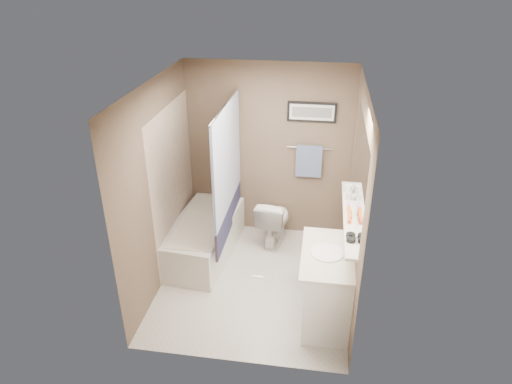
# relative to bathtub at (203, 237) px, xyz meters

# --- Properties ---
(ground) EXTENTS (2.50, 2.50, 0.00)m
(ground) POSITION_rel_bathtub_xyz_m (0.75, -0.49, -0.25)
(ground) COLOR beige
(ground) RESTS_ON ground
(ceiling) EXTENTS (2.20, 2.50, 0.04)m
(ceiling) POSITION_rel_bathtub_xyz_m (0.75, -0.49, 2.13)
(ceiling) COLOR white
(ceiling) RESTS_ON wall_back
(wall_back) EXTENTS (2.20, 0.04, 2.40)m
(wall_back) POSITION_rel_bathtub_xyz_m (0.75, 0.74, 0.95)
(wall_back) COLOR brown
(wall_back) RESTS_ON ground
(wall_front) EXTENTS (2.20, 0.04, 2.40)m
(wall_front) POSITION_rel_bathtub_xyz_m (0.75, -1.72, 0.95)
(wall_front) COLOR brown
(wall_front) RESTS_ON ground
(wall_left) EXTENTS (0.04, 2.50, 2.40)m
(wall_left) POSITION_rel_bathtub_xyz_m (-0.33, -0.49, 0.95)
(wall_left) COLOR brown
(wall_left) RESTS_ON ground
(wall_right) EXTENTS (0.04, 2.50, 2.40)m
(wall_right) POSITION_rel_bathtub_xyz_m (1.83, -0.49, 0.95)
(wall_right) COLOR brown
(wall_right) RESTS_ON ground
(tile_surround) EXTENTS (0.02, 1.55, 2.00)m
(tile_surround) POSITION_rel_bathtub_xyz_m (-0.34, 0.01, 0.75)
(tile_surround) COLOR beige
(tile_surround) RESTS_ON wall_left
(curtain_rod) EXTENTS (0.02, 1.55, 0.02)m
(curtain_rod) POSITION_rel_bathtub_xyz_m (0.35, 0.01, 1.80)
(curtain_rod) COLOR silver
(curtain_rod) RESTS_ON wall_left
(curtain_upper) EXTENTS (0.03, 1.45, 1.28)m
(curtain_upper) POSITION_rel_bathtub_xyz_m (0.35, 0.01, 1.15)
(curtain_upper) COLOR silver
(curtain_upper) RESTS_ON curtain_rod
(curtain_lower) EXTENTS (0.03, 1.45, 0.36)m
(curtain_lower) POSITION_rel_bathtub_xyz_m (0.35, 0.01, 0.33)
(curtain_lower) COLOR #29294C
(curtain_lower) RESTS_ON curtain_rod
(mirror) EXTENTS (0.02, 1.60, 1.00)m
(mirror) POSITION_rel_bathtub_xyz_m (1.84, -0.64, 1.37)
(mirror) COLOR silver
(mirror) RESTS_ON wall_right
(shelf) EXTENTS (0.12, 1.60, 0.03)m
(shelf) POSITION_rel_bathtub_xyz_m (1.79, -0.64, 0.85)
(shelf) COLOR silver
(shelf) RESTS_ON wall_right
(towel_bar) EXTENTS (0.60, 0.02, 0.02)m
(towel_bar) POSITION_rel_bathtub_xyz_m (1.30, 0.73, 1.05)
(towel_bar) COLOR silver
(towel_bar) RESTS_ON wall_back
(towel) EXTENTS (0.34, 0.05, 0.44)m
(towel) POSITION_rel_bathtub_xyz_m (1.30, 0.71, 0.87)
(towel) COLOR #8396BF
(towel) RESTS_ON towel_bar
(art_frame) EXTENTS (0.62, 0.02, 0.26)m
(art_frame) POSITION_rel_bathtub_xyz_m (1.30, 0.75, 1.53)
(art_frame) COLOR black
(art_frame) RESTS_ON wall_back
(art_mat) EXTENTS (0.56, 0.00, 0.20)m
(art_mat) POSITION_rel_bathtub_xyz_m (1.30, 0.73, 1.53)
(art_mat) COLOR white
(art_mat) RESTS_ON art_frame
(art_image) EXTENTS (0.50, 0.00, 0.13)m
(art_image) POSITION_rel_bathtub_xyz_m (1.30, 0.73, 1.53)
(art_image) COLOR #595959
(art_image) RESTS_ON art_mat
(door) EXTENTS (0.80, 0.02, 2.00)m
(door) POSITION_rel_bathtub_xyz_m (1.30, -1.73, 0.75)
(door) COLOR silver
(door) RESTS_ON wall_front
(door_handle) EXTENTS (0.10, 0.02, 0.02)m
(door_handle) POSITION_rel_bathtub_xyz_m (0.97, -1.68, 0.75)
(door_handle) COLOR silver
(door_handle) RESTS_ON door
(bathtub) EXTENTS (0.84, 1.56, 0.50)m
(bathtub) POSITION_rel_bathtub_xyz_m (0.00, 0.00, 0.00)
(bathtub) COLOR silver
(bathtub) RESTS_ON ground
(tub_rim) EXTENTS (0.56, 1.36, 0.02)m
(tub_rim) POSITION_rel_bathtub_xyz_m (-0.00, 0.00, 0.25)
(tub_rim) COLOR silver
(tub_rim) RESTS_ON bathtub
(toilet) EXTENTS (0.48, 0.72, 0.68)m
(toilet) POSITION_rel_bathtub_xyz_m (0.88, 0.43, 0.09)
(toilet) COLOR white
(toilet) RESTS_ON ground
(vanity) EXTENTS (0.54, 0.92, 0.80)m
(vanity) POSITION_rel_bathtub_xyz_m (1.60, -0.98, 0.15)
(vanity) COLOR white
(vanity) RESTS_ON ground
(countertop) EXTENTS (0.54, 0.96, 0.04)m
(countertop) POSITION_rel_bathtub_xyz_m (1.59, -0.98, 0.57)
(countertop) COLOR silver
(countertop) RESTS_ON vanity
(sink_basin) EXTENTS (0.34, 0.34, 0.01)m
(sink_basin) POSITION_rel_bathtub_xyz_m (1.58, -0.98, 0.60)
(sink_basin) COLOR white
(sink_basin) RESTS_ON countertop
(faucet_spout) EXTENTS (0.02, 0.02, 0.10)m
(faucet_spout) POSITION_rel_bathtub_xyz_m (1.78, -0.98, 0.64)
(faucet_spout) COLOR silver
(faucet_spout) RESTS_ON countertop
(faucet_knob) EXTENTS (0.05, 0.05, 0.05)m
(faucet_knob) POSITION_rel_bathtub_xyz_m (1.78, -0.88, 0.62)
(faucet_knob) COLOR white
(faucet_knob) RESTS_ON countertop
(candle_bowl_near) EXTENTS (0.09, 0.09, 0.04)m
(candle_bowl_near) POSITION_rel_bathtub_xyz_m (1.79, -1.15, 0.89)
(candle_bowl_near) COLOR black
(candle_bowl_near) RESTS_ON shelf
(candle_bowl_far) EXTENTS (0.09, 0.09, 0.04)m
(candle_bowl_far) POSITION_rel_bathtub_xyz_m (1.79, -1.08, 0.89)
(candle_bowl_far) COLOR black
(candle_bowl_far) RESTS_ON shelf
(hair_brush_front) EXTENTS (0.06, 0.22, 0.04)m
(hair_brush_front) POSITION_rel_bathtub_xyz_m (1.79, -0.72, 0.89)
(hair_brush_front) COLOR #E75420
(hair_brush_front) RESTS_ON shelf
(hair_brush_back) EXTENTS (0.05, 0.22, 0.04)m
(hair_brush_back) POSITION_rel_bathtub_xyz_m (1.79, -0.64, 0.89)
(hair_brush_back) COLOR orange
(hair_brush_back) RESTS_ON shelf
(pink_comb) EXTENTS (0.04, 0.16, 0.01)m
(pink_comb) POSITION_rel_bathtub_xyz_m (1.79, -0.43, 0.87)
(pink_comb) COLOR pink
(pink_comb) RESTS_ON shelf
(glass_jar) EXTENTS (0.08, 0.08, 0.10)m
(glass_jar) POSITION_rel_bathtub_xyz_m (1.79, -0.12, 0.92)
(glass_jar) COLOR white
(glass_jar) RESTS_ON shelf
(soap_bottle) EXTENTS (0.06, 0.06, 0.14)m
(soap_bottle) POSITION_rel_bathtub_xyz_m (1.79, -0.29, 0.93)
(soap_bottle) COLOR #999999
(soap_bottle) RESTS_ON shelf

